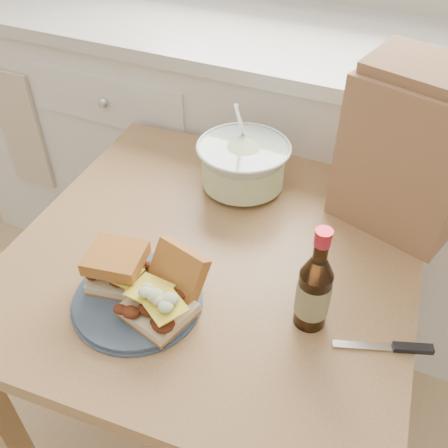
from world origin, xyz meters
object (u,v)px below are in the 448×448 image
at_px(plate, 137,300).
at_px(beer_bottle, 314,290).
at_px(dining_table, 216,281).
at_px(coleslaw_bowl, 243,167).
at_px(paper_bag, 409,156).

xyz_separation_m(plate, beer_bottle, (0.32, 0.10, 0.08)).
relative_size(dining_table, plate, 3.78).
height_order(plate, coleslaw_bowl, coleslaw_bowl).
bearing_deg(dining_table, paper_bag, 33.92).
xyz_separation_m(coleslaw_bowl, paper_bag, (0.37, 0.03, 0.11)).
xyz_separation_m(plate, paper_bag, (0.40, 0.47, 0.16)).
bearing_deg(plate, paper_bag, 49.59).
bearing_deg(plate, coleslaw_bowl, 85.64).
relative_size(plate, beer_bottle, 1.09).
distance_m(beer_bottle, paper_bag, 0.39).
bearing_deg(dining_table, beer_bottle, -27.91).
distance_m(plate, beer_bottle, 0.34).
bearing_deg(paper_bag, dining_table, -123.69).
distance_m(dining_table, coleslaw_bowl, 0.29).
distance_m(coleslaw_bowl, paper_bag, 0.38).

